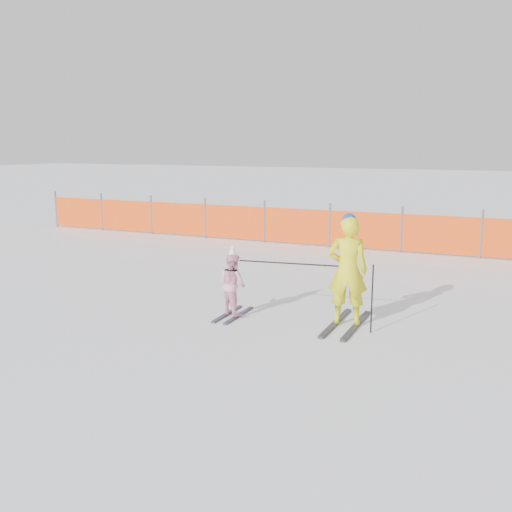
{
  "coord_description": "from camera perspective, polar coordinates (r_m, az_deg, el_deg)",
  "views": [
    {
      "loc": [
        3.9,
        -8.2,
        2.87
      ],
      "look_at": [
        0.0,
        0.5,
        1.0
      ],
      "focal_mm": 40.0,
      "sensor_mm": 36.0,
      "label": 1
    }
  ],
  "objects": [
    {
      "name": "adult",
      "position": [
        9.15,
        9.14,
        -1.44
      ],
      "size": [
        0.71,
        1.61,
        1.82
      ],
      "color": "black",
      "rests_on": "ground"
    },
    {
      "name": "ground",
      "position": [
        9.52,
        -1.24,
        -6.45
      ],
      "size": [
        120.0,
        120.0,
        0.0
      ],
      "primitive_type": "plane",
      "color": "white",
      "rests_on": "ground"
    },
    {
      "name": "child",
      "position": [
        9.64,
        -2.34,
        -2.77
      ],
      "size": [
        0.63,
        1.05,
        1.23
      ],
      "color": "black",
      "rests_on": "ground"
    },
    {
      "name": "ski_poles",
      "position": [
        9.13,
        6.43,
        -2.08
      ],
      "size": [
        2.24,
        0.26,
        1.08
      ],
      "color": "black",
      "rests_on": "ground"
    },
    {
      "name": "safety_fence",
      "position": [
        16.65,
        2.95,
        3.11
      ],
      "size": [
        17.48,
        0.06,
        1.25
      ],
      "color": "#595960",
      "rests_on": "ground"
    }
  ]
}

